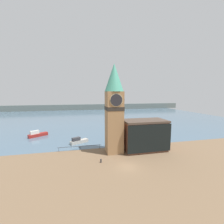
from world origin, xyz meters
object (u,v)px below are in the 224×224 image
boat_near (78,141)px  pier_building (145,135)px  boat_far (37,134)px  clock_tower (114,106)px  mooring_bollard_far (107,150)px  mooring_bollard_near (101,160)px

boat_near → pier_building: bearing=-55.0°
boat_far → clock_tower: bearing=-74.6°
clock_tower → pier_building: (8.08, -0.29, -7.56)m
mooring_bollard_far → mooring_bollard_near: bearing=-113.4°
clock_tower → boat_far: (-22.51, 18.97, -10.72)m
boat_far → mooring_bollard_near: 30.32m
boat_far → mooring_bollard_far: size_ratio=6.85×
clock_tower → boat_near: clock_tower is taller
pier_building → mooring_bollard_far: 10.35m
mooring_bollard_near → boat_far: bearing=127.3°
clock_tower → pier_building: clock_tower is taller
clock_tower → boat_far: bearing=139.9°
clock_tower → mooring_bollard_near: size_ratio=25.71×
mooring_bollard_far → pier_building: bearing=-5.5°
pier_building → boat_far: pier_building is taller
boat_near → boat_far: (-13.75, 10.25, 0.11)m
boat_far → mooring_bollard_near: size_ratio=7.10×
boat_near → boat_far: bearing=116.4°
boat_near → mooring_bollard_near: bearing=-98.4°
boat_near → mooring_bollard_near: boat_near is taller
clock_tower → mooring_bollard_far: size_ratio=24.79×
mooring_bollard_near → mooring_bollard_far: (2.51, 5.80, 0.01)m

